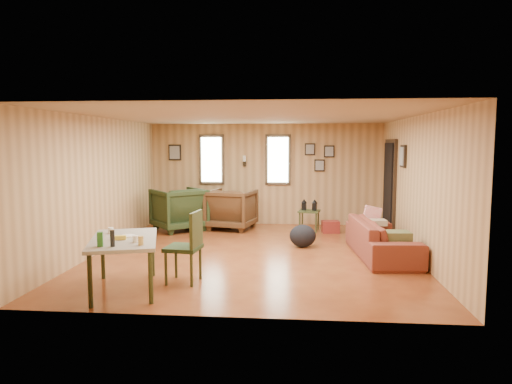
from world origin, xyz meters
TOP-DOWN VIEW (x-y plane):
  - room at (0.17, 0.27)m, footprint 5.54×6.04m
  - sofa at (2.20, -0.03)m, footprint 0.79×2.19m
  - recliner_brown at (-0.72, 2.25)m, footprint 1.16×1.11m
  - recliner_green at (-1.88, 2.01)m, footprint 1.39×1.38m
  - end_table at (-1.10, 2.81)m, footprint 0.70×0.67m
  - side_table at (1.03, 2.15)m, footprint 0.52×0.52m
  - cooler at (1.49, 2.00)m, footprint 0.39×0.30m
  - backpack at (0.86, 0.56)m, footprint 0.53×0.42m
  - sofa_pillows at (2.27, 0.09)m, footprint 0.54×1.79m
  - dining_table at (-1.51, -2.19)m, footprint 1.19×1.55m
  - dining_chair at (-0.75, -1.77)m, footprint 0.51×0.51m

SIDE VIEW (x-z plane):
  - cooler at x=1.49m, z-range 0.00..0.26m
  - backpack at x=0.86m, z-range 0.00..0.43m
  - end_table at x=-1.10m, z-range 0.04..0.74m
  - sofa at x=2.20m, z-range 0.00..0.84m
  - side_table at x=1.03m, z-range 0.13..0.84m
  - recliner_brown at x=-0.72m, z-range 0.00..1.00m
  - sofa_pillows at x=2.27m, z-range 0.32..0.69m
  - recliner_green at x=-1.88m, z-range 0.00..1.04m
  - dining_chair at x=-0.75m, z-range 0.06..1.07m
  - dining_table at x=-1.51m, z-range 0.19..1.09m
  - room at x=0.17m, z-range -0.02..2.43m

